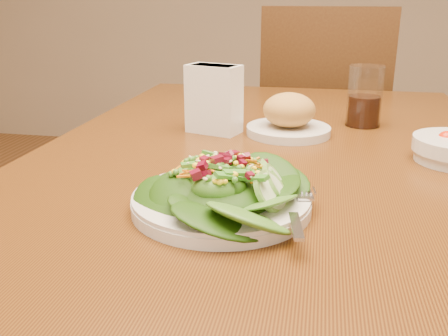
{
  "coord_description": "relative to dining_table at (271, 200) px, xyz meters",
  "views": [
    {
      "loc": [
        0.08,
        -0.91,
        1.03
      ],
      "look_at": [
        -0.04,
        -0.26,
        0.8
      ],
      "focal_mm": 40.0,
      "sensor_mm": 36.0,
      "label": 1
    }
  ],
  "objects": [
    {
      "name": "salad_plate",
      "position": [
        -0.03,
        -0.29,
        0.13
      ],
      "size": [
        0.25,
        0.25,
        0.07
      ],
      "rotation": [
        0.0,
        0.0,
        0.24
      ],
      "color": "silver",
      "rests_on": "dining_table"
    },
    {
      "name": "drinking_glass",
      "position": [
        0.18,
        0.24,
        0.16
      ],
      "size": [
        0.08,
        0.08,
        0.14
      ],
      "color": "silver",
      "rests_on": "dining_table"
    },
    {
      "name": "dining_table",
      "position": [
        0.0,
        0.0,
        0.0
      ],
      "size": [
        0.9,
        1.4,
        0.75
      ],
      "color": "#58320E",
      "rests_on": "ground_plane"
    },
    {
      "name": "bread_plate",
      "position": [
        0.02,
        0.13,
        0.14
      ],
      "size": [
        0.18,
        0.18,
        0.09
      ],
      "color": "silver",
      "rests_on": "dining_table"
    },
    {
      "name": "napkin_holder",
      "position": [
        -0.14,
        0.12,
        0.18
      ],
      "size": [
        0.12,
        0.09,
        0.14
      ],
      "rotation": [
        0.0,
        0.0,
        -0.3
      ],
      "color": "white",
      "rests_on": "dining_table"
    },
    {
      "name": "chair_far",
      "position": [
        0.1,
        0.95,
        -0.12
      ],
      "size": [
        0.49,
        0.49,
        1.0
      ],
      "rotation": [
        0.0,
        0.0,
        3.08
      ],
      "color": "#3B250E",
      "rests_on": "ground_plane"
    }
  ]
}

